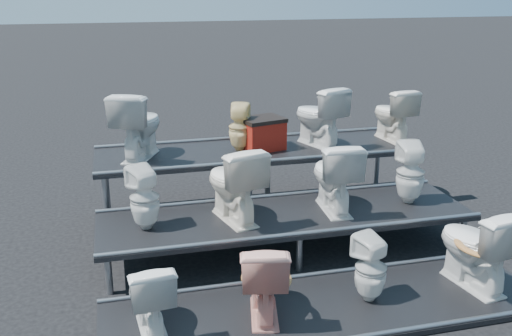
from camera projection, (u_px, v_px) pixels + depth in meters
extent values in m
plane|color=black|center=(286.00, 251.00, 6.59)|extent=(80.00, 80.00, 0.00)
cube|color=black|center=(326.00, 308.00, 5.39)|extent=(4.20, 1.20, 0.06)
cube|color=black|center=(286.00, 233.00, 6.52)|extent=(4.20, 1.20, 0.46)
cube|color=black|center=(258.00, 180.00, 7.66)|extent=(4.20, 1.20, 0.86)
imported|color=silver|center=(149.00, 295.00, 4.89)|extent=(0.45, 0.71, 0.69)
imported|color=#E9A08F|center=(263.00, 277.00, 5.12)|extent=(0.57, 0.81, 0.76)
imported|color=silver|center=(371.00, 268.00, 5.37)|extent=(0.38, 0.38, 0.66)
imported|color=silver|center=(476.00, 246.00, 5.60)|extent=(0.60, 0.91, 0.86)
imported|color=silver|center=(144.00, 198.00, 5.98)|extent=(0.41, 0.41, 0.69)
imported|color=white|center=(233.00, 183.00, 6.17)|extent=(0.66, 0.93, 0.85)
imported|color=silver|center=(334.00, 176.00, 6.45)|extent=(0.52, 0.84, 0.83)
imported|color=silver|center=(410.00, 173.00, 6.69)|extent=(0.39, 0.40, 0.74)
imported|color=silver|center=(138.00, 125.00, 7.03)|extent=(0.77, 0.95, 0.85)
imported|color=#F4DA95|center=(239.00, 127.00, 7.37)|extent=(0.36, 0.36, 0.62)
imported|color=silver|center=(318.00, 116.00, 7.59)|extent=(0.69, 0.89, 0.80)
imported|color=white|center=(393.00, 114.00, 7.86)|extent=(0.47, 0.75, 0.73)
cube|color=maroon|center=(262.00, 135.00, 7.47)|extent=(0.60, 0.53, 0.37)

